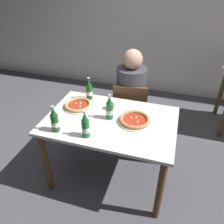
{
  "coord_description": "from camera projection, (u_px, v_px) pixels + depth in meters",
  "views": [
    {
      "loc": [
        0.5,
        -1.58,
        1.93
      ],
      "look_at": [
        0.0,
        0.05,
        0.8
      ],
      "focal_mm": 35.39,
      "sensor_mm": 36.0,
      "label": 1
    }
  ],
  "objects": [
    {
      "name": "ground_plane",
      "position": [
        111.0,
        174.0,
        2.45
      ],
      "size": [
        8.0,
        8.0,
        0.0
      ],
      "primitive_type": "plane",
      "color": "#4C4C51"
    },
    {
      "name": "back_wall_tiled",
      "position": [
        152.0,
        14.0,
        3.49
      ],
      "size": [
        7.0,
        0.1,
        2.6
      ],
      "primitive_type": "cube",
      "color": "silver",
      "rests_on": "ground_plane"
    },
    {
      "name": "dining_table_main",
      "position": [
        110.0,
        129.0,
        2.1
      ],
      "size": [
        1.2,
        0.8,
        0.75
      ],
      "color": "silver",
      "rests_on": "ground_plane"
    },
    {
      "name": "chair_behind_table",
      "position": [
        130.0,
        110.0,
        2.66
      ],
      "size": [
        0.45,
        0.45,
        0.85
      ],
      "rotation": [
        0.0,
        0.0,
        3.29
      ],
      "color": "brown",
      "rests_on": "ground_plane"
    },
    {
      "name": "diner_seated",
      "position": [
        130.0,
        101.0,
        2.64
      ],
      "size": [
        0.34,
        0.34,
        1.21
      ],
      "color": "#2D3342",
      "rests_on": "ground_plane"
    },
    {
      "name": "pizza_margherita_near",
      "position": [
        135.0,
        120.0,
        1.99
      ],
      "size": [
        0.3,
        0.3,
        0.04
      ],
      "color": "white",
      "rests_on": "dining_table_main"
    },
    {
      "name": "pizza_marinara_far",
      "position": [
        78.0,
        105.0,
        2.21
      ],
      "size": [
        0.29,
        0.29,
        0.04
      ],
      "color": "white",
      "rests_on": "dining_table_main"
    },
    {
      "name": "beer_bottle_left",
      "position": [
        89.0,
        90.0,
        2.3
      ],
      "size": [
        0.07,
        0.07,
        0.25
      ],
      "color": "#14591E",
      "rests_on": "dining_table_main"
    },
    {
      "name": "beer_bottle_center",
      "position": [
        55.0,
        121.0,
        1.84
      ],
      "size": [
        0.07,
        0.07,
        0.25
      ],
      "color": "#14591E",
      "rests_on": "dining_table_main"
    },
    {
      "name": "beer_bottle_right",
      "position": [
        110.0,
        109.0,
        2.0
      ],
      "size": [
        0.07,
        0.07,
        0.25
      ],
      "color": "#196B2D",
      "rests_on": "dining_table_main"
    },
    {
      "name": "beer_bottle_extra",
      "position": [
        85.0,
        126.0,
        1.78
      ],
      "size": [
        0.07,
        0.07,
        0.25
      ],
      "color": "#196B2D",
      "rests_on": "dining_table_main"
    },
    {
      "name": "paper_cup",
      "position": [
        113.0,
        105.0,
        2.16
      ],
      "size": [
        0.07,
        0.07,
        0.09
      ],
      "primitive_type": "cylinder",
      "color": "white",
      "rests_on": "dining_table_main"
    }
  ]
}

